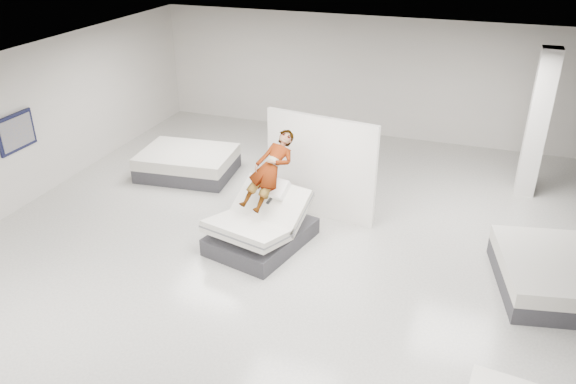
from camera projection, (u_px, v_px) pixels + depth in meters
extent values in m
plane|color=beige|center=(285.00, 267.00, 9.83)|extent=(14.00, 14.00, 0.00)
plane|color=#272729|center=(284.00, 89.00, 8.39)|extent=(14.00, 14.00, 0.00)
cube|color=beige|center=(373.00, 78.00, 15.01)|extent=(12.00, 0.04, 3.20)
cube|color=#38373C|center=(262.00, 236.00, 10.45)|extent=(1.81, 2.15, 0.33)
cube|color=silver|center=(271.00, 205.00, 10.45)|extent=(1.57, 1.18, 0.73)
cube|color=slate|center=(271.00, 205.00, 10.45)|extent=(1.57, 1.10, 0.60)
cube|color=silver|center=(247.00, 230.00, 9.96)|extent=(1.59, 1.26, 0.37)
cube|color=slate|center=(247.00, 230.00, 9.96)|extent=(1.61, 1.26, 0.20)
cube|color=white|center=(274.00, 188.00, 10.40)|extent=(0.59, 0.49, 0.33)
imported|color=slate|center=(270.00, 181.00, 10.22)|extent=(0.92, 1.56, 1.40)
cube|color=black|center=(269.00, 201.00, 9.93)|extent=(0.08, 0.15, 0.08)
cube|color=white|center=(320.00, 167.00, 11.08)|extent=(2.31, 0.46, 2.11)
cube|color=#38373C|center=(547.00, 281.00, 9.21)|extent=(1.92, 2.32, 0.31)
cube|color=silver|center=(551.00, 266.00, 9.09)|extent=(1.92, 2.32, 0.26)
cube|color=#38373C|center=(188.00, 168.00, 13.24)|extent=(2.25, 1.78, 0.32)
cube|color=silver|center=(187.00, 157.00, 13.11)|extent=(2.25, 1.78, 0.26)
cube|color=silver|center=(537.00, 124.00, 11.72)|extent=(0.40, 0.40, 3.20)
cube|color=black|center=(16.00, 132.00, 11.30)|extent=(0.05, 0.95, 0.75)
cube|color=#8C795D|center=(17.00, 132.00, 11.29)|extent=(0.02, 0.82, 0.62)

